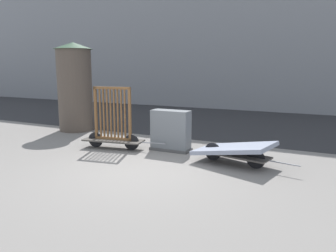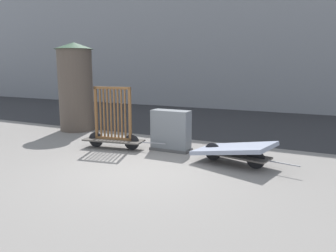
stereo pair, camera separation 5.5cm
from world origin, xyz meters
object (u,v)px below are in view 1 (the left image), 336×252
Objects in this scene: bike_cart_with_bedframe at (113,128)px; bike_cart_with_mattress at (234,150)px; utility_cabinet at (171,132)px; advertising_column at (75,86)px.

bike_cart_with_mattress is (3.52, -0.00, -0.24)m from bike_cart_with_bedframe.
utility_cabinet is (-1.95, 0.54, 0.17)m from bike_cart_with_mattress.
utility_cabinet is at bearing -15.10° from advertising_column.
bike_cart_with_mattress is at bearing -9.05° from bike_cart_with_bedframe.
bike_cart_with_bedframe is 0.77× the size of advertising_column.
bike_cart_with_mattress is 2.03m from utility_cabinet.
bike_cart_with_bedframe is 0.97× the size of bike_cart_with_mattress.
bike_cart_with_bedframe reaches higher than utility_cabinet.
bike_cart_with_mattress is at bearing -15.63° from utility_cabinet.
advertising_column is at bearing 176.67° from bike_cart_with_mattress.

